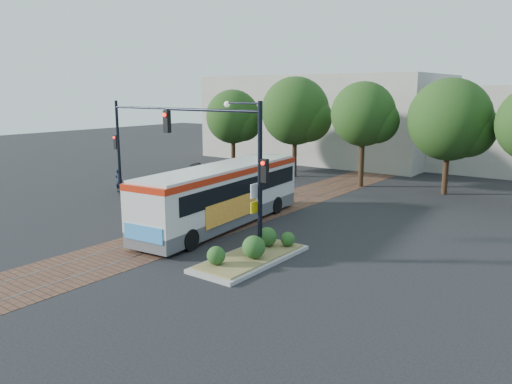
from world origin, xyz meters
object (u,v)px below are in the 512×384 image
Objects in this scene: city_bus at (223,192)px; traffic_island at (253,252)px; parked_car at (222,173)px; signal_pole_left at (130,136)px; signal_pole_main at (235,154)px; officer at (119,181)px.

city_bus is 2.18× the size of traffic_island.
parked_car is at bearing 134.64° from traffic_island.
signal_pole_main is at bearing -21.45° from signal_pole_left.
officer is at bearing 159.33° from signal_pole_main.
signal_pole_main is 1.32× the size of parked_car.
signal_pole_left is (-12.23, 4.80, -0.29)m from signal_pole_main.
signal_pole_main is 17.08m from parked_car.
officer is (-10.85, 2.16, -0.88)m from city_bus.
traffic_island is at bearing -43.18° from city_bus.
signal_pole_main is 3.83× the size of officer.
city_bus is 1.89× the size of signal_pole_main.
signal_pole_left is (-13.19, 4.89, 3.54)m from traffic_island.
signal_pole_left is (-8.86, 1.60, 2.20)m from city_bus.
signal_pole_left reaches higher than officer.
signal_pole_left is at bearing 157.76° from officer.
parked_car is at bearing 125.04° from city_bus.
signal_pole_left reaches higher than parked_car.
officer is 7.55m from parked_car.
city_bus reaches higher than parked_car.
city_bus is at bearing -160.28° from parked_car.
traffic_island is 3.32× the size of officer.
signal_pole_main is (-0.96, 0.09, 3.83)m from traffic_island.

